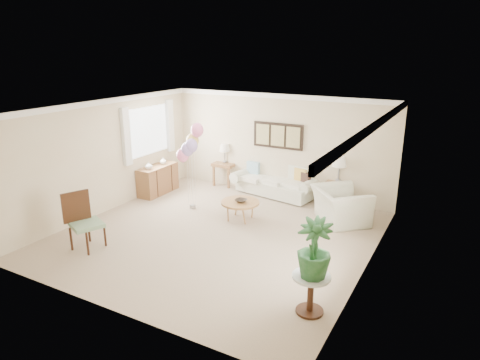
{
  "coord_description": "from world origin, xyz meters",
  "views": [
    {
      "loc": [
        4.29,
        -6.85,
        3.71
      ],
      "look_at": [
        0.2,
        0.6,
        1.05
      ],
      "focal_mm": 32.0,
      "sensor_mm": 36.0,
      "label": 1
    }
  ],
  "objects_px": {
    "sofa": "(277,183)",
    "accent_chair": "(83,219)",
    "armchair": "(341,206)",
    "balloon_cluster": "(190,145)",
    "coffee_table": "(240,203)"
  },
  "relations": [
    {
      "from": "coffee_table",
      "to": "armchair",
      "type": "distance_m",
      "value": 2.21
    },
    {
      "from": "sofa",
      "to": "accent_chair",
      "type": "bearing_deg",
      "value": -113.05
    },
    {
      "from": "coffee_table",
      "to": "balloon_cluster",
      "type": "xyz_separation_m",
      "value": [
        -1.34,
        0.06,
        1.16
      ]
    },
    {
      "from": "coffee_table",
      "to": "balloon_cluster",
      "type": "distance_m",
      "value": 1.78
    },
    {
      "from": "balloon_cluster",
      "to": "coffee_table",
      "type": "bearing_deg",
      "value": -2.77
    },
    {
      "from": "balloon_cluster",
      "to": "accent_chair",
      "type": "bearing_deg",
      "value": -102.64
    },
    {
      "from": "armchair",
      "to": "balloon_cluster",
      "type": "relative_size",
      "value": 0.56
    },
    {
      "from": "armchair",
      "to": "balloon_cluster",
      "type": "xyz_separation_m",
      "value": [
        -3.33,
        -0.9,
        1.19
      ]
    },
    {
      "from": "accent_chair",
      "to": "balloon_cluster",
      "type": "distance_m",
      "value": 2.95
    },
    {
      "from": "coffee_table",
      "to": "accent_chair",
      "type": "height_order",
      "value": "accent_chair"
    },
    {
      "from": "sofa",
      "to": "balloon_cluster",
      "type": "xyz_separation_m",
      "value": [
        -1.35,
        -1.9,
        1.24
      ]
    },
    {
      "from": "accent_chair",
      "to": "balloon_cluster",
      "type": "relative_size",
      "value": 0.54
    },
    {
      "from": "accent_chair",
      "to": "armchair",
      "type": "bearing_deg",
      "value": 42.49
    },
    {
      "from": "armchair",
      "to": "sofa",
      "type": "bearing_deg",
      "value": 21.63
    },
    {
      "from": "sofa",
      "to": "accent_chair",
      "type": "height_order",
      "value": "accent_chair"
    }
  ]
}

